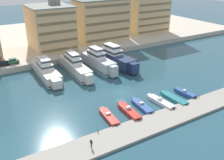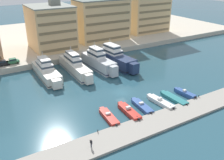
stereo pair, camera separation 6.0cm
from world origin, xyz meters
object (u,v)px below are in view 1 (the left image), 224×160
at_px(motorboat_teal_center, 174,98).
at_px(car_green_mid_left, 12,61).
at_px(motorboat_blue_center_right, 185,93).
at_px(motorboat_red_left, 129,111).
at_px(motorboat_blue_mid_left, 142,106).
at_px(yacht_ivory_far_left, 46,71).
at_px(motorboat_white_center_left, 161,102).
at_px(motorboat_red_far_left, 109,117).
at_px(yacht_navy_center_left, 114,58).
at_px(car_black_left, 2,63).
at_px(pedestrian_near_edge, 91,142).
at_px(yacht_silver_mid_left, 98,61).
at_px(yacht_ivory_left, 75,66).

height_order(motorboat_teal_center, car_green_mid_left, car_green_mid_left).
bearing_deg(motorboat_blue_center_right, car_green_mid_left, 129.28).
distance_m(motorboat_red_left, motorboat_blue_mid_left, 4.12).
xyz_separation_m(yacht_ivory_far_left, car_green_mid_left, (-7.28, 12.04, 0.81)).
distance_m(yacht_ivory_far_left, motorboat_white_center_left, 35.56).
relative_size(yacht_ivory_far_left, motorboat_red_far_left, 2.45).
xyz_separation_m(yacht_navy_center_left, car_black_left, (-33.59, 13.45, 0.31)).
bearing_deg(pedestrian_near_edge, yacht_silver_mid_left, 60.00).
bearing_deg(motorboat_red_left, yacht_silver_mid_left, 75.66).
bearing_deg(motorboat_white_center_left, yacht_ivory_left, 108.61).
bearing_deg(motorboat_blue_center_right, yacht_ivory_far_left, 132.10).
bearing_deg(car_black_left, yacht_silver_mid_left, -26.78).
height_order(yacht_silver_mid_left, motorboat_blue_center_right, yacht_silver_mid_left).
height_order(yacht_ivory_left, motorboat_white_center_left, yacht_ivory_left).
bearing_deg(car_black_left, yacht_ivory_far_left, -48.38).
relative_size(motorboat_red_far_left, motorboat_blue_center_right, 1.19).
xyz_separation_m(motorboat_blue_mid_left, pedestrian_near_edge, (-16.97, -7.27, 1.08)).
bearing_deg(yacht_ivory_left, pedestrian_near_edge, -108.75).
xyz_separation_m(motorboat_white_center_left, car_green_mid_left, (-25.95, 42.28, 2.35)).
height_order(yacht_navy_center_left, car_black_left, yacht_navy_center_left).
distance_m(motorboat_white_center_left, pedestrian_near_edge, 22.92).
bearing_deg(car_black_left, pedestrian_near_edge, -81.54).
bearing_deg(motorboat_red_far_left, car_black_left, 110.06).
height_order(motorboat_red_far_left, motorboat_white_center_left, motorboat_white_center_left).
xyz_separation_m(yacht_ivory_left, motorboat_white_center_left, (9.87, -29.29, -1.79)).
bearing_deg(motorboat_white_center_left, yacht_ivory_far_left, 121.69).
distance_m(motorboat_red_far_left, motorboat_blue_center_right, 22.61).
relative_size(yacht_ivory_far_left, motorboat_white_center_left, 2.26).
height_order(yacht_silver_mid_left, motorboat_red_left, yacht_silver_mid_left).
bearing_deg(motorboat_red_left, motorboat_blue_center_right, -0.36).
relative_size(yacht_ivory_far_left, motorboat_blue_center_right, 2.92).
distance_m(motorboat_red_left, car_black_left, 46.43).
relative_size(yacht_ivory_far_left, car_black_left, 4.67).
distance_m(car_black_left, pedestrian_near_edge, 49.05).
relative_size(motorboat_blue_center_right, car_green_mid_left, 1.63).
bearing_deg(motorboat_red_far_left, motorboat_blue_center_right, -1.55).
height_order(yacht_silver_mid_left, yacht_navy_center_left, yacht_silver_mid_left).
bearing_deg(motorboat_blue_mid_left, yacht_silver_mid_left, 83.60).
height_order(yacht_ivory_left, motorboat_blue_mid_left, yacht_ivory_left).
relative_size(yacht_ivory_left, motorboat_teal_center, 2.49).
bearing_deg(motorboat_white_center_left, yacht_silver_mid_left, 93.91).
bearing_deg(pedestrian_near_edge, motorboat_blue_center_right, 12.24).
bearing_deg(motorboat_blue_mid_left, yacht_ivory_far_left, 114.92).
bearing_deg(yacht_ivory_far_left, yacht_silver_mid_left, -6.50).
relative_size(motorboat_teal_center, car_black_left, 2.06).
height_order(yacht_silver_mid_left, motorboat_red_far_left, yacht_silver_mid_left).
bearing_deg(yacht_ivory_far_left, pedestrian_near_edge, -95.18).
xyz_separation_m(motorboat_blue_mid_left, car_black_left, (-24.19, 41.23, 2.42)).
distance_m(yacht_silver_mid_left, car_black_left, 30.55).
height_order(motorboat_blue_mid_left, motorboat_white_center_left, motorboat_white_center_left).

